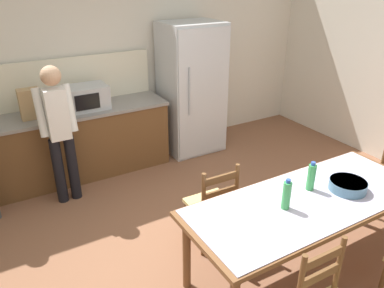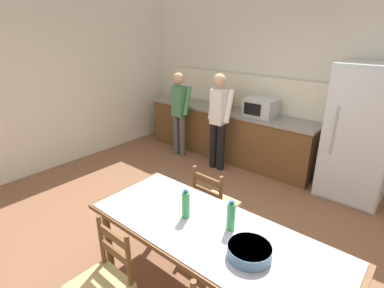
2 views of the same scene
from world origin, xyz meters
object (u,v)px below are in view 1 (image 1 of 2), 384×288
serving_bowl (348,185)px  chair_side_far_left (212,205)px  refrigerator (192,89)px  dining_table (308,206)px  bottle_near_centre (287,195)px  person_at_counter (59,129)px  microwave (87,97)px  bottle_off_centre (311,177)px  paper_bag (30,104)px

serving_bowl → chair_side_far_left: size_ratio=0.35×
refrigerator → serving_bowl: size_ratio=5.91×
dining_table → chair_side_far_left: (-0.50, 0.73, -0.25)m
bottle_near_centre → person_at_counter: (-1.28, 2.27, 0.02)m
chair_side_far_left → person_at_counter: bearing=-53.9°
bottle_near_centre → serving_bowl: bearing=-5.8°
microwave → bottle_near_centre: bearing=-74.0°
microwave → bottle_off_centre: (1.19, -2.68, -0.17)m
bottle_near_centre → microwave: bearing=106.0°
paper_bag → bottle_near_centre: size_ratio=1.33×
refrigerator → serving_bowl: refrigerator is taller
refrigerator → chair_side_far_left: bearing=-115.0°
refrigerator → bottle_near_centre: refrigerator is taller
microwave → person_at_counter: bearing=-132.8°
bottle_near_centre → refrigerator: bearing=75.3°
microwave → person_at_counter: size_ratio=0.31×
dining_table → bottle_off_centre: size_ratio=8.23×
serving_bowl → person_at_counter: person_at_counter is taller
bottle_near_centre → serving_bowl: size_ratio=0.84×
bottle_off_centre → serving_bowl: bearing=-32.4°
refrigerator → person_at_counter: refrigerator is taller
serving_bowl → person_at_counter: (-1.95, 2.33, 0.10)m
bottle_off_centre → person_at_counter: bearing=127.7°
paper_bag → bottle_near_centre: (1.48, -2.78, -0.20)m
bottle_near_centre → bottle_off_centre: same height
paper_bag → serving_bowl: paper_bag is taller
refrigerator → chair_side_far_left: (-0.95, -2.04, -0.50)m
refrigerator → person_at_counter: 2.07m
paper_bag → chair_side_far_left: bearing=-58.4°
bottle_near_centre → bottle_off_centre: (0.39, 0.11, 0.00)m
dining_table → refrigerator: bearing=80.8°
paper_bag → bottle_off_centre: (1.87, -2.67, -0.20)m
paper_bag → chair_side_far_left: size_ratio=0.40×
dining_table → serving_bowl: size_ratio=6.95×
refrigerator → microwave: size_ratio=3.78×
bottle_off_centre → chair_side_far_left: bearing=134.5°
refrigerator → serving_bowl: 2.84m
refrigerator → person_at_counter: size_ratio=1.16×
refrigerator → bottle_near_centre: size_ratio=7.01×
bottle_off_centre → paper_bag: bearing=125.0°
microwave → serving_bowl: size_ratio=1.56×
paper_bag → bottle_near_centre: 3.15m
paper_bag → dining_table: size_ratio=0.16×
microwave → bottle_off_centre: microwave is taller
bottle_off_centre → serving_bowl: size_ratio=0.84×
refrigerator → chair_side_far_left: size_ratio=2.08×
serving_bowl → dining_table: bearing=170.3°
refrigerator → paper_bag: (-2.21, 0.01, 0.15)m
dining_table → chair_side_far_left: 0.92m
dining_table → bottle_near_centre: size_ratio=8.23×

